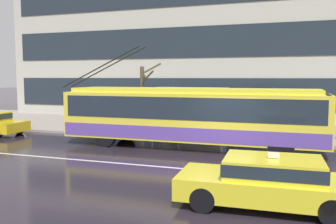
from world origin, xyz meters
name	(u,v)px	position (x,y,z in m)	size (l,w,h in m)	color
ground_plane	(221,164)	(0.00, 0.00, 0.00)	(160.00, 160.00, 0.00)	#26202B
sidewalk_slab	(248,129)	(0.00, 9.29, 0.07)	(80.00, 10.00, 0.14)	gray
lane_centre_line	(214,171)	(0.00, -1.20, 0.00)	(72.00, 0.14, 0.01)	silver
trolleybus	(191,115)	(-1.91, 2.69, 1.52)	(12.62, 2.57, 4.73)	yellow
taxi_oncoming_near	(268,180)	(1.97, -4.20, 0.70)	(4.44, 2.01, 1.39)	yellow
bus_shelter	(190,99)	(-3.04, 6.69, 2.02)	(4.27, 1.65, 2.52)	gray
pedestrian_at_shelter	(179,105)	(-3.54, 6.10, 1.70)	(1.35, 1.35, 1.95)	#514B4D
pedestrian_approaching_curb	(234,103)	(-0.63, 7.31, 1.78)	(1.57, 1.57, 1.99)	navy
pedestrian_walking_past	(290,109)	(2.40, 5.43, 1.66)	(1.30, 1.30, 1.88)	#4D503E
pedestrian_waiting_by_pole	(266,117)	(1.18, 6.88, 1.11)	(0.38, 0.38, 1.65)	#45533E
street_tree_bare	(143,93)	(-6.40, 7.78, 2.24)	(1.23, 1.18, 4.02)	#4E4430
office_tower_corner_left	(186,7)	(-6.88, 19.12, 9.59)	(27.25, 13.50, 19.17)	#B3B2A6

